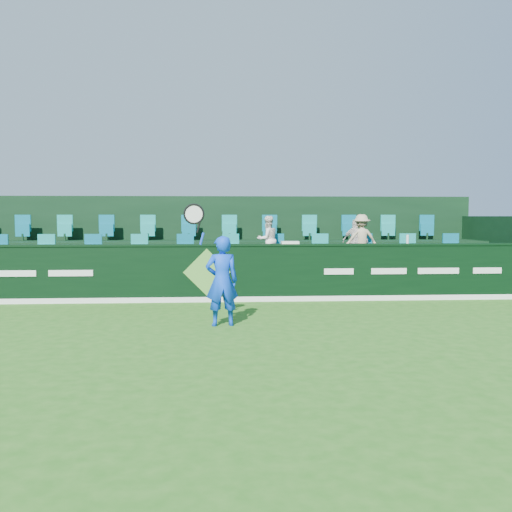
{
  "coord_description": "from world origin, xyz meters",
  "views": [
    {
      "loc": [
        0.29,
        -9.3,
        2.0
      ],
      "look_at": [
        1.07,
        2.8,
        1.15
      ],
      "focal_mm": 40.0,
      "sensor_mm": 36.0,
      "label": 1
    }
  ],
  "objects": [
    {
      "name": "drinks_bottle",
      "position": [
        4.77,
        4.0,
        1.45
      ],
      "size": [
        0.07,
        0.07,
        0.21
      ],
      "primitive_type": "cylinder",
      "color": "silver",
      "rests_on": "sponsor_hoarding"
    },
    {
      "name": "stand_tier_back",
      "position": [
        0.0,
        7.0,
        0.65
      ],
      "size": [
        16.0,
        1.8,
        1.3
      ],
      "primitive_type": "cube",
      "color": "black",
      "rests_on": "ground"
    },
    {
      "name": "seat_row_front",
      "position": [
        0.0,
        5.5,
        1.1
      ],
      "size": [
        13.5,
        0.5,
        0.6
      ],
      "primitive_type": "cube",
      "color": "teal",
      "rests_on": "stand_tier_front"
    },
    {
      "name": "seat_row_back",
      "position": [
        0.0,
        7.3,
        1.6
      ],
      "size": [
        13.5,
        0.5,
        0.6
      ],
      "primitive_type": "cube",
      "color": "teal",
      "rests_on": "stand_tier_back"
    },
    {
      "name": "towel",
      "position": [
        1.95,
        4.0,
        1.38
      ],
      "size": [
        0.41,
        0.26,
        0.06
      ],
      "primitive_type": "cube",
      "color": "white",
      "rests_on": "sponsor_hoarding"
    },
    {
      "name": "stand_tier_front",
      "position": [
        0.0,
        5.1,
        0.4
      ],
      "size": [
        16.0,
        2.0,
        0.8
      ],
      "primitive_type": "cube",
      "color": "black",
      "rests_on": "ground"
    },
    {
      "name": "spectator_right",
      "position": [
        3.94,
        5.12,
        1.42
      ],
      "size": [
        0.81,
        0.48,
        1.25
      ],
      "primitive_type": "imported",
      "rotation": [
        0.0,
        0.0,
        3.16
      ],
      "color": "tan",
      "rests_on": "stand_tier_front"
    },
    {
      "name": "ground",
      "position": [
        0.0,
        0.0,
        0.0
      ],
      "size": [
        60.0,
        60.0,
        0.0
      ],
      "primitive_type": "plane",
      "color": "#236518",
      "rests_on": "ground"
    },
    {
      "name": "stand_rear",
      "position": [
        0.0,
        7.44,
        1.22
      ],
      "size": [
        16.0,
        4.1,
        2.6
      ],
      "color": "black",
      "rests_on": "ground"
    },
    {
      "name": "spectator_left",
      "position": [
        1.52,
        5.12,
        1.4
      ],
      "size": [
        0.72,
        0.66,
        1.21
      ],
      "primitive_type": "imported",
      "rotation": [
        0.0,
        0.0,
        3.57
      ],
      "color": "white",
      "rests_on": "stand_tier_front"
    },
    {
      "name": "tennis_player",
      "position": [
        0.33,
        1.02,
        0.84
      ],
      "size": [
        1.05,
        0.47,
        2.27
      ],
      "color": "blue",
      "rests_on": "ground"
    },
    {
      "name": "spectator_middle",
      "position": [
        3.78,
        5.12,
        1.36
      ],
      "size": [
        0.7,
        0.47,
        1.11
      ],
      "primitive_type": "imported",
      "rotation": [
        0.0,
        0.0,
        2.81
      ],
      "color": "beige",
      "rests_on": "stand_tier_front"
    },
    {
      "name": "sponsor_hoarding",
      "position": [
        0.0,
        4.0,
        0.67
      ],
      "size": [
        16.0,
        0.25,
        1.35
      ],
      "color": "black",
      "rests_on": "ground"
    }
  ]
}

